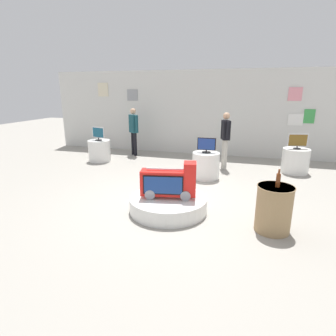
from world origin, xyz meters
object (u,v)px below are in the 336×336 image
Objects in this scene: main_display_pedestal at (168,204)px; tv_on_center_rear at (98,133)px; novelty_firetruck_tv at (169,183)px; display_pedestal_right_rear at (295,161)px; bottle_on_side_table at (278,180)px; shopper_browsing_near_truck at (134,128)px; shopper_browsing_rear at (225,136)px; display_pedestal_center_rear at (99,151)px; display_pedestal_left_rear at (206,165)px; tv_on_left_rear at (206,145)px; tv_on_right_rear at (298,141)px; side_table_round at (274,208)px.

tv_on_center_rear is at bearing 136.17° from main_display_pedestal.
display_pedestal_right_rear is (2.76, 3.52, -0.23)m from novelty_firetruck_tv.
bottle_on_side_table is (-0.86, -3.82, 0.56)m from display_pedestal_right_rear.
shopper_browsing_rear is at bearing -14.75° from shopper_browsing_near_truck.
display_pedestal_center_rear is (-3.31, 3.18, 0.21)m from main_display_pedestal.
main_display_pedestal is 3.09× the size of tv_on_center_rear.
main_display_pedestal is 3.62m from shopper_browsing_rear.
novelty_firetruck_tv is 5.03m from shopper_browsing_near_truck.
tv_on_center_rear is at bearing -124.31° from shopper_browsing_near_truck.
display_pedestal_center_rear is 0.43× the size of shopper_browsing_near_truck.
main_display_pedestal is 2.36m from display_pedestal_left_rear.
shopper_browsing_near_truck is (0.77, 1.13, 0.05)m from tv_on_center_rear.
shopper_browsing_rear reaches higher than main_display_pedestal.
novelty_firetruck_tv is 2.37m from tv_on_left_rear.
main_display_pedestal is 2.83× the size of tv_on_right_rear.
display_pedestal_left_rear is 0.91× the size of side_table_round.
display_pedestal_center_rear is at bearing -124.45° from shopper_browsing_near_truck.
display_pedestal_center_rear is 0.43× the size of shopper_browsing_rear.
shopper_browsing_near_truck is 3.42m from shopper_browsing_rear.
bottle_on_side_table is (5.23, -3.48, 0.56)m from display_pedestal_center_rear.
shopper_browsing_near_truck is at bearing 145.66° from display_pedestal_left_rear.
tv_on_left_rear is 3.54m from shopper_browsing_near_truck.
display_pedestal_center_rear is (-3.69, 0.87, -0.55)m from tv_on_left_rear.
main_display_pedestal is 2.03× the size of display_pedestal_right_rear.
novelty_firetruck_tv is at bearing -128.10° from tv_on_right_rear.
tv_on_left_rear reaches higher than main_display_pedestal.
tv_on_right_rear is at bearing -8.50° from shopper_browsing_near_truck.
tv_on_right_rear is at bearing 3.21° from tv_on_center_rear.
side_table_round is at bearing -73.11° from shopper_browsing_rear.
display_pedestal_right_rear is at bearing 26.76° from tv_on_left_rear.
tv_on_right_rear is at bearing 26.61° from display_pedestal_left_rear.
tv_on_left_rear reaches higher than display_pedestal_left_rear.
display_pedestal_left_rear is at bearing -153.39° from tv_on_right_rear.
shopper_browsing_rear is at bearing 77.25° from main_display_pedestal.
display_pedestal_left_rear is 1.00× the size of display_pedestal_center_rear.
side_table_round is 0.51m from bottle_on_side_table.
novelty_firetruck_tv is 4.62m from tv_on_center_rear.
tv_on_center_rear reaches higher than tv_on_right_rear.
tv_on_center_rear is at bearing -176.75° from display_pedestal_right_rear.
display_pedestal_left_rear is at bearing 80.55° from main_display_pedestal.
tv_on_right_rear is 2.01m from shopper_browsing_rear.
tv_on_right_rear is (2.76, 3.52, 0.35)m from novelty_firetruck_tv.
tv_on_right_rear is (2.40, 1.20, 0.02)m from tv_on_left_rear.
shopper_browsing_rear reaches higher than tv_on_center_rear.
shopper_browsing_rear is at bearing 107.00° from bottle_on_side_table.
tv_on_center_rear is at bearing -176.79° from tv_on_right_rear.
shopper_browsing_rear is at bearing 3.69° from tv_on_center_rear.
tv_on_right_rear is (2.78, 3.52, 0.78)m from main_display_pedestal.
tv_on_left_rear is 0.90× the size of tv_on_right_rear.
side_table_round is at bearing -59.59° from display_pedestal_left_rear.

